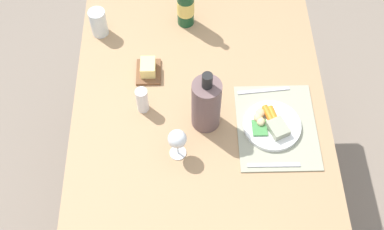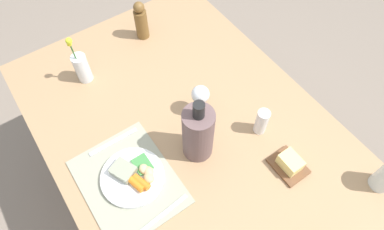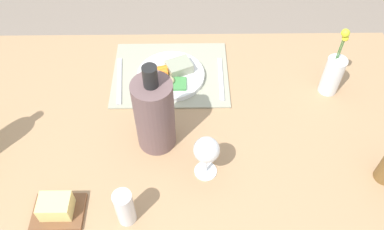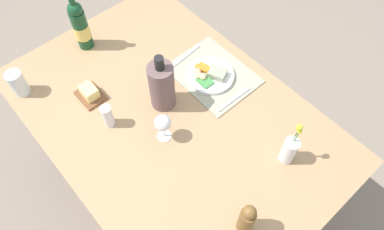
# 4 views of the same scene
# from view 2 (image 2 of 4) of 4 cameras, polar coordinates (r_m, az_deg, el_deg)

# --- Properties ---
(ground_plane) EXTENTS (8.00, 8.00, 0.00)m
(ground_plane) POSITION_cam_2_polar(r_m,az_deg,el_deg) (2.00, -0.16, -14.05)
(ground_plane) COLOR gray
(dining_table) EXTENTS (1.49, 1.01, 0.78)m
(dining_table) POSITION_cam_2_polar(r_m,az_deg,el_deg) (1.34, -0.23, -4.43)
(dining_table) COLOR tan
(dining_table) RESTS_ON ground_plane
(placemat) EXTENTS (0.39, 0.30, 0.01)m
(placemat) POSITION_cam_2_polar(r_m,az_deg,el_deg) (1.22, -10.76, -11.07)
(placemat) COLOR #9D9D85
(placemat) RESTS_ON dining_table
(dinner_plate) EXTENTS (0.22, 0.22, 0.05)m
(dinner_plate) POSITION_cam_2_polar(r_m,az_deg,el_deg) (1.20, -9.95, -10.17)
(dinner_plate) COLOR white
(dinner_plate) RESTS_ON placemat
(fork) EXTENTS (0.02, 0.19, 0.00)m
(fork) POSITION_cam_2_polar(r_m,az_deg,el_deg) (1.29, -13.21, -4.45)
(fork) COLOR silver
(fork) RESTS_ON placemat
(knife) EXTENTS (0.03, 0.21, 0.00)m
(knife) POSITION_cam_2_polar(r_m,az_deg,el_deg) (1.16, -5.16, -16.64)
(knife) COLOR silver
(knife) RESTS_ON placemat
(flower_vase) EXTENTS (0.06, 0.06, 0.24)m
(flower_vase) POSITION_cam_2_polar(r_m,az_deg,el_deg) (1.45, -18.27, 7.77)
(flower_vase) COLOR silver
(flower_vase) RESTS_ON dining_table
(butter_dish) EXTENTS (0.13, 0.10, 0.06)m
(butter_dish) POSITION_cam_2_polar(r_m,az_deg,el_deg) (1.25, 16.25, -7.97)
(butter_dish) COLOR brown
(butter_dish) RESTS_ON dining_table
(pepper_mill) EXTENTS (0.06, 0.06, 0.19)m
(pepper_mill) POSITION_cam_2_polar(r_m,az_deg,el_deg) (1.56, -8.67, 15.54)
(pepper_mill) COLOR brown
(pepper_mill) RESTS_ON dining_table
(wine_glass) EXTENTS (0.07, 0.07, 0.14)m
(wine_glass) POSITION_cam_2_polar(r_m,az_deg,el_deg) (1.26, 1.43, 3.40)
(wine_glass) COLOR white
(wine_glass) RESTS_ON dining_table
(cooler_bottle) EXTENTS (0.11, 0.11, 0.29)m
(cooler_bottle) POSITION_cam_2_polar(r_m,az_deg,el_deg) (1.14, 1.04, -3.10)
(cooler_bottle) COLOR #6A5050
(cooler_bottle) RESTS_ON dining_table
(salt_shaker) EXTENTS (0.05, 0.05, 0.12)m
(salt_shaker) POSITION_cam_2_polar(r_m,az_deg,el_deg) (1.27, 11.75, -1.11)
(salt_shaker) COLOR white
(salt_shaker) RESTS_ON dining_table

